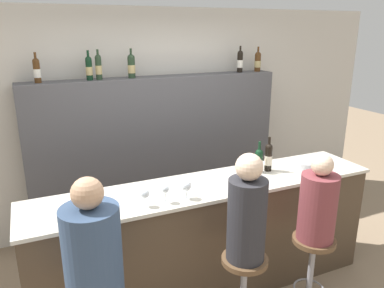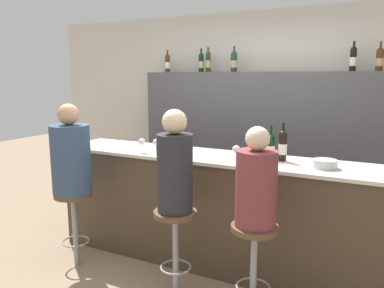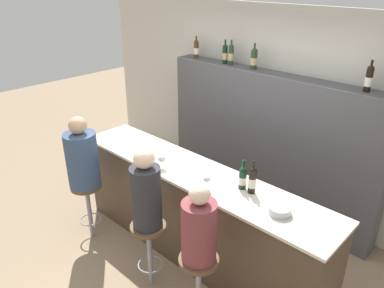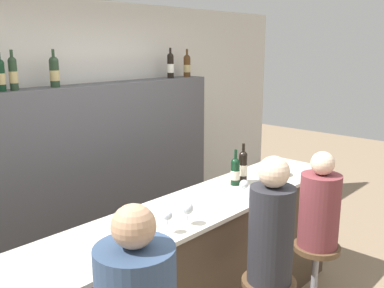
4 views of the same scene
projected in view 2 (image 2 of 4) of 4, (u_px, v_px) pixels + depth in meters
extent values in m
plane|color=#8C755B|center=(196.00, 275.00, 3.42)|extent=(16.00, 16.00, 0.00)
cube|color=beige|center=(260.00, 115.00, 4.83)|extent=(6.40, 0.05, 2.60)
cube|color=#473828|center=(210.00, 211.00, 3.58)|extent=(3.10, 0.58, 1.03)
cube|color=beige|center=(210.00, 157.00, 3.49)|extent=(3.14, 0.62, 0.03)
cube|color=#4C4C51|center=(253.00, 147.00, 4.70)|extent=(2.94, 0.28, 1.84)
cylinder|color=black|center=(270.00, 149.00, 3.29)|extent=(0.07, 0.07, 0.19)
cylinder|color=beige|center=(270.00, 150.00, 3.29)|extent=(0.08, 0.08, 0.08)
sphere|color=black|center=(271.00, 138.00, 3.27)|extent=(0.07, 0.07, 0.07)
cylinder|color=black|center=(271.00, 131.00, 3.26)|extent=(0.02, 0.02, 0.09)
cylinder|color=black|center=(283.00, 148.00, 3.24)|extent=(0.07, 0.07, 0.23)
cylinder|color=beige|center=(282.00, 149.00, 3.24)|extent=(0.07, 0.07, 0.09)
sphere|color=black|center=(283.00, 135.00, 3.22)|extent=(0.07, 0.07, 0.07)
cylinder|color=black|center=(283.00, 128.00, 3.21)|extent=(0.02, 0.02, 0.09)
cylinder|color=#4C2D14|center=(168.00, 65.00, 5.06)|extent=(0.07, 0.07, 0.21)
cylinder|color=white|center=(168.00, 65.00, 5.06)|extent=(0.07, 0.07, 0.08)
sphere|color=#4C2D14|center=(167.00, 57.00, 5.04)|extent=(0.07, 0.07, 0.07)
cylinder|color=#4C2D14|center=(167.00, 53.00, 5.03)|extent=(0.02, 0.02, 0.08)
cylinder|color=black|center=(201.00, 64.00, 4.84)|extent=(0.07, 0.07, 0.21)
cylinder|color=tan|center=(201.00, 65.00, 4.84)|extent=(0.07, 0.07, 0.08)
sphere|color=black|center=(201.00, 56.00, 4.82)|extent=(0.07, 0.07, 0.07)
cylinder|color=black|center=(201.00, 51.00, 4.81)|extent=(0.02, 0.02, 0.08)
cylinder|color=#233823|center=(208.00, 63.00, 4.79)|extent=(0.06, 0.06, 0.23)
cylinder|color=tan|center=(208.00, 64.00, 4.80)|extent=(0.07, 0.07, 0.09)
sphere|color=#233823|center=(208.00, 54.00, 4.77)|extent=(0.06, 0.06, 0.06)
cylinder|color=#233823|center=(208.00, 50.00, 4.76)|extent=(0.02, 0.02, 0.07)
cylinder|color=#233823|center=(234.00, 63.00, 4.64)|extent=(0.08, 0.08, 0.21)
cylinder|color=tan|center=(234.00, 64.00, 4.64)|extent=(0.08, 0.08, 0.09)
sphere|color=#233823|center=(234.00, 54.00, 4.62)|extent=(0.08, 0.08, 0.08)
cylinder|color=#233823|center=(234.00, 50.00, 4.61)|extent=(0.02, 0.02, 0.08)
cylinder|color=black|center=(353.00, 61.00, 4.03)|extent=(0.07, 0.07, 0.23)
cylinder|color=white|center=(353.00, 62.00, 4.04)|extent=(0.07, 0.07, 0.09)
sphere|color=black|center=(354.00, 50.00, 4.01)|extent=(0.07, 0.07, 0.07)
cylinder|color=black|center=(354.00, 45.00, 4.01)|extent=(0.02, 0.02, 0.07)
cylinder|color=#4C2D14|center=(379.00, 61.00, 3.92)|extent=(0.08, 0.08, 0.20)
cylinder|color=tan|center=(379.00, 62.00, 3.92)|extent=(0.08, 0.08, 0.08)
sphere|color=#4C2D14|center=(380.00, 51.00, 3.90)|extent=(0.08, 0.08, 0.08)
cylinder|color=#4C2D14|center=(381.00, 46.00, 3.89)|extent=(0.02, 0.02, 0.09)
cylinder|color=silver|center=(142.00, 152.00, 3.61)|extent=(0.06, 0.06, 0.00)
cylinder|color=silver|center=(142.00, 149.00, 3.60)|extent=(0.01, 0.01, 0.07)
sphere|color=silver|center=(142.00, 142.00, 3.59)|extent=(0.07, 0.07, 0.07)
cylinder|color=silver|center=(156.00, 154.00, 3.54)|extent=(0.06, 0.06, 0.00)
cylinder|color=silver|center=(156.00, 149.00, 3.53)|extent=(0.01, 0.01, 0.08)
sphere|color=silver|center=(156.00, 142.00, 3.52)|extent=(0.07, 0.07, 0.07)
cylinder|color=silver|center=(173.00, 156.00, 3.46)|extent=(0.06, 0.06, 0.00)
cylinder|color=silver|center=(173.00, 152.00, 3.45)|extent=(0.01, 0.01, 0.07)
sphere|color=silver|center=(173.00, 144.00, 3.44)|extent=(0.08, 0.08, 0.08)
cylinder|color=silver|center=(236.00, 162.00, 3.18)|extent=(0.07, 0.07, 0.00)
cylinder|color=silver|center=(236.00, 158.00, 3.18)|extent=(0.01, 0.01, 0.08)
sphere|color=silver|center=(236.00, 149.00, 3.16)|extent=(0.07, 0.07, 0.07)
cylinder|color=#B7B7BC|center=(325.00, 164.00, 2.99)|extent=(0.19, 0.19, 0.07)
cylinder|color=gray|center=(75.00, 231.00, 3.55)|extent=(0.05, 0.05, 0.68)
torus|color=gray|center=(76.00, 241.00, 3.56)|extent=(0.26, 0.26, 0.02)
cylinder|color=brown|center=(73.00, 194.00, 3.48)|extent=(0.35, 0.35, 0.04)
cylinder|color=#334766|center=(71.00, 159.00, 3.42)|extent=(0.35, 0.35, 0.63)
sphere|color=tan|center=(68.00, 114.00, 3.35)|extent=(0.19, 0.19, 0.19)
cylinder|color=gray|center=(176.00, 255.00, 3.06)|extent=(0.05, 0.05, 0.68)
torus|color=gray|center=(176.00, 267.00, 3.08)|extent=(0.26, 0.26, 0.02)
cylinder|color=brown|center=(175.00, 213.00, 3.00)|extent=(0.35, 0.35, 0.04)
cylinder|color=#28282D|center=(175.00, 173.00, 2.94)|extent=(0.28, 0.28, 0.62)
sphere|color=beige|center=(174.00, 122.00, 2.87)|extent=(0.19, 0.19, 0.19)
cylinder|color=gray|center=(253.00, 274.00, 2.77)|extent=(0.05, 0.05, 0.68)
torus|color=gray|center=(253.00, 287.00, 2.79)|extent=(0.26, 0.26, 0.02)
cylinder|color=brown|center=(255.00, 228.00, 2.71)|extent=(0.35, 0.35, 0.04)
cylinder|color=brown|center=(256.00, 189.00, 2.66)|extent=(0.30, 0.30, 0.55)
sphere|color=beige|center=(258.00, 139.00, 2.59)|extent=(0.17, 0.17, 0.17)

